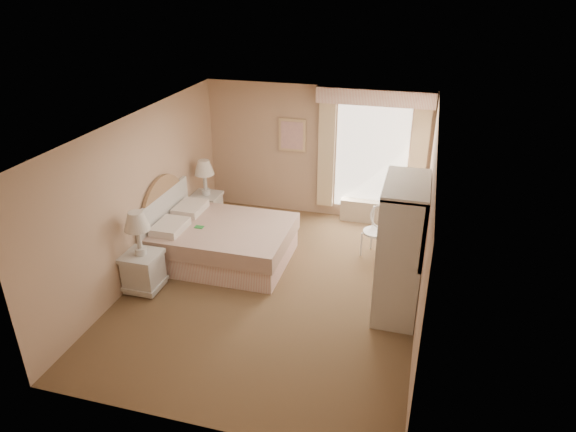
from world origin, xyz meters
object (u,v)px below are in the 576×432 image
(nightstand_near, at_px, (142,262))
(round_table, at_px, (404,209))
(armoire, at_px, (400,259))
(cafe_chair, at_px, (378,227))
(bed, at_px, (218,240))
(nightstand_far, at_px, (206,200))

(nightstand_near, bearing_deg, round_table, 39.45)
(round_table, relative_size, armoire, 0.37)
(cafe_chair, distance_m, armoire, 1.56)
(bed, height_order, cafe_chair, bed)
(nightstand_near, xyz_separation_m, nightstand_far, (0.00, 2.33, -0.01))
(cafe_chair, relative_size, armoire, 0.45)
(round_table, xyz_separation_m, cafe_chair, (-0.36, -0.95, 0.03))
(armoire, bearing_deg, bed, 168.22)
(bed, bearing_deg, cafe_chair, 18.96)
(nightstand_far, distance_m, round_table, 3.62)
(nightstand_near, xyz_separation_m, armoire, (3.65, 0.52, 0.32))
(nightstand_near, height_order, nightstand_far, nightstand_near)
(nightstand_near, bearing_deg, bed, 57.59)
(bed, distance_m, round_table, 3.37)
(bed, xyz_separation_m, nightstand_far, (-0.72, 1.20, 0.11))
(nightstand_near, height_order, armoire, armoire)
(bed, xyz_separation_m, cafe_chair, (2.49, 0.85, 0.15))
(nightstand_far, xyz_separation_m, cafe_chair, (3.21, -0.34, 0.04))
(round_table, bearing_deg, nightstand_near, -140.55)
(nightstand_far, relative_size, armoire, 0.65)
(nightstand_near, relative_size, cafe_chair, 1.45)
(bed, relative_size, nightstand_far, 1.73)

